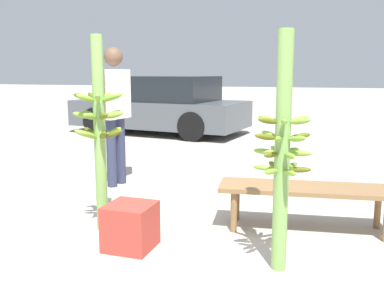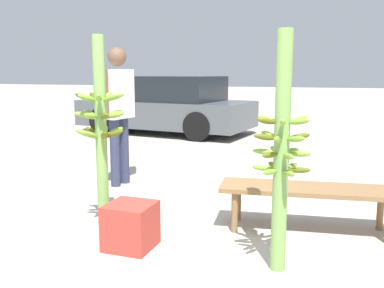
{
  "view_description": "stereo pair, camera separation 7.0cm",
  "coord_description": "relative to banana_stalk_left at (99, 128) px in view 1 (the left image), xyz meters",
  "views": [
    {
      "loc": [
        1.17,
        -2.87,
        1.42
      ],
      "look_at": [
        0.11,
        0.32,
        0.86
      ],
      "focal_mm": 40.0,
      "sensor_mm": 36.0,
      "label": 1
    },
    {
      "loc": [
        1.24,
        -2.85,
        1.42
      ],
      "look_at": [
        0.11,
        0.32,
        0.86
      ],
      "focal_mm": 40.0,
      "sensor_mm": 36.0,
      "label": 2
    }
  ],
  "objects": [
    {
      "name": "produce_crate",
      "position": [
        0.44,
        -0.31,
        -0.75
      ],
      "size": [
        0.37,
        0.37,
        0.37
      ],
      "color": "#B2382D",
      "rests_on": "ground_plane"
    },
    {
      "name": "parked_car",
      "position": [
        -1.91,
        6.06,
        -0.29
      ],
      "size": [
        4.22,
        2.26,
        1.34
      ],
      "rotation": [
        0.0,
        0.0,
        1.45
      ],
      "color": "#4C5156",
      "rests_on": "ground_plane"
    },
    {
      "name": "vendor_person",
      "position": [
        -0.63,
        1.44,
        0.1
      ],
      "size": [
        0.25,
        0.65,
        1.73
      ],
      "rotation": [
        0.0,
        0.0,
        -1.72
      ],
      "color": "#2D334C",
      "rests_on": "ground_plane"
    },
    {
      "name": "ground_plane",
      "position": [
        0.8,
        -0.44,
        -0.94
      ],
      "size": [
        80.0,
        80.0,
        0.0
      ],
      "primitive_type": "plane",
      "color": "#B2AA9E"
    },
    {
      "name": "banana_stalk_left",
      "position": [
        0.0,
        0.0,
        0.0
      ],
      "size": [
        0.46,
        0.46,
        1.75
      ],
      "color": "#7AA851",
      "rests_on": "ground_plane"
    },
    {
      "name": "market_bench",
      "position": [
        1.78,
        0.56,
        -0.58
      ],
      "size": [
        1.63,
        0.67,
        0.41
      ],
      "rotation": [
        0.0,
        0.0,
        0.14
      ],
      "color": "olive",
      "rests_on": "ground_plane"
    },
    {
      "name": "banana_stalk_center",
      "position": [
        1.64,
        -0.31,
        -0.06
      ],
      "size": [
        0.41,
        0.41,
        1.72
      ],
      "color": "#7AA851",
      "rests_on": "ground_plane"
    }
  ]
}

